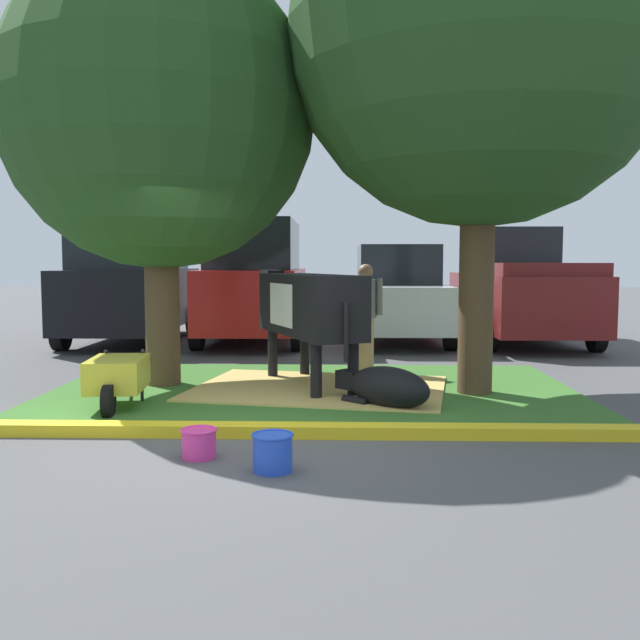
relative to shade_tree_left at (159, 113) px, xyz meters
The scene contains 16 objects.
ground_plane 4.85m from the shade_tree_left, 62.18° to the right, with size 80.00×80.00×0.00m, color #4C4C4F.
grass_island 4.19m from the shade_tree_left, 10.22° to the right, with size 6.77×4.38×0.02m, color #386B28.
curb_yellow 4.94m from the shade_tree_left, 52.83° to the right, with size 7.97×0.24×0.12m, color yellow.
hay_bedding 4.21m from the shade_tree_left, ahead, with size 3.20×2.40×0.04m, color tan.
shade_tree_left is the anchor object (origin of this frame).
shade_tree_right 4.23m from the shade_tree_left, ahead, with size 4.77×4.77×6.87m.
cow_holstein 3.21m from the shade_tree_left, ahead, with size 1.63×2.99×1.55m.
calf_lying 4.69m from the shade_tree_left, 24.79° to the right, with size 1.19×1.11×0.48m.
person_handler 4.08m from the shade_tree_left, 22.44° to the left, with size 0.51×0.34×1.65m.
wheelbarrow 3.58m from the shade_tree_left, 95.55° to the right, with size 0.70×1.62×0.63m.
bucket_pink 5.06m from the shade_tree_left, 70.89° to the right, with size 0.32×0.32×0.26m.
bucket_blue 5.49m from the shade_tree_left, 63.93° to the right, with size 0.34×0.34×0.31m.
suv_black 5.95m from the shade_tree_left, 110.93° to the left, with size 2.15×4.62×2.52m.
suv_dark_grey 5.71m from the shade_tree_left, 83.06° to the left, with size 2.15×4.62×2.52m.
hatchback_white 6.91m from the shade_tree_left, 55.82° to the left, with size 2.05×4.42×2.02m.
pickup_truck_maroon 8.65m from the shade_tree_left, 41.90° to the left, with size 2.26×5.42×2.42m.
Camera 1 is at (0.91, -6.38, 1.68)m, focal length 38.70 mm.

